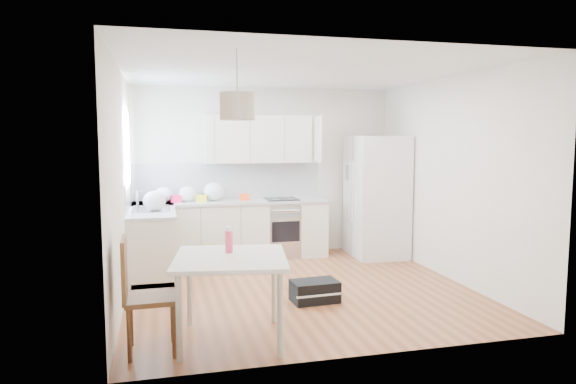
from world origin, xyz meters
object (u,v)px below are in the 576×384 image
object	(u,v)px
refrigerator	(377,196)
dining_chair	(151,295)
gym_bag	(315,291)
dining_table	(231,266)

from	to	relation	value
refrigerator	dining_chair	world-z (taller)	refrigerator
dining_chair	gym_bag	world-z (taller)	dining_chair
refrigerator	gym_bag	distance (m)	2.75
dining_table	dining_chair	world-z (taller)	dining_chair
refrigerator	dining_table	distance (m)	4.04
dining_table	dining_chair	distance (m)	0.75
refrigerator	dining_table	bearing A→B (deg)	-131.52
refrigerator	gym_bag	world-z (taller)	refrigerator
dining_table	dining_chair	xyz separation A→B (m)	(-0.72, -0.09, -0.20)
dining_table	gym_bag	bearing A→B (deg)	48.75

